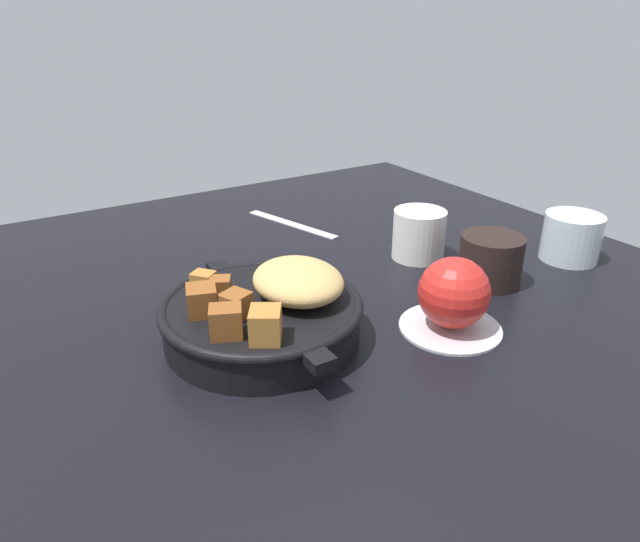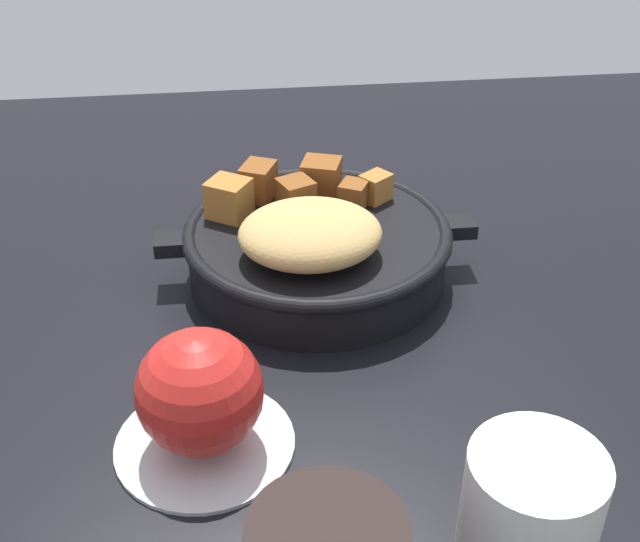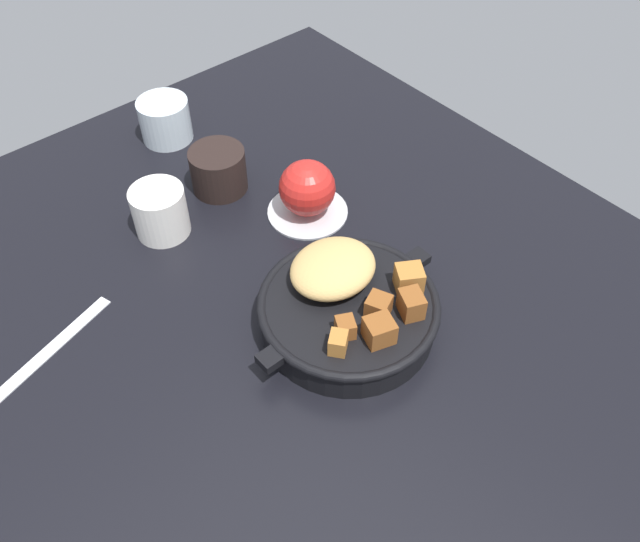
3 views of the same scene
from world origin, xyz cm
name	(u,v)px [view 2 (image 2 of 3)]	position (x,y,z in cm)	size (l,w,h in cm)	color
ground_plane	(402,345)	(0.00, 0.00, -1.20)	(99.84, 102.85, 2.40)	black
cast_iron_skillet	(315,243)	(5.70, -8.47, 3.25)	(26.28, 21.99, 8.33)	black
saucer_plate	(205,442)	(14.92, 10.11, 0.30)	(11.57, 11.57, 0.60)	#B7BABF
red_apple	(200,391)	(14.92, 10.11, 4.59)	(7.98, 7.98, 7.98)	red
ceramic_mug_white	(531,508)	(-2.71, 20.38, 3.55)	(7.48, 7.48, 7.09)	silver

